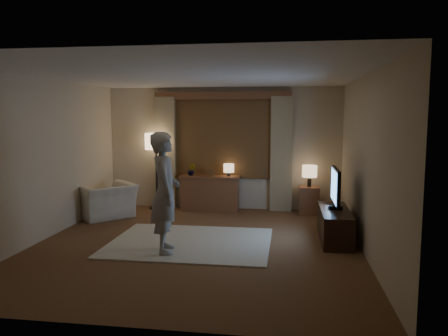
% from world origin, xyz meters
% --- Properties ---
extents(room, '(5.04, 5.54, 2.64)m').
position_xyz_m(room, '(0.00, 0.50, 1.33)').
color(room, brown).
rests_on(room, ground).
extents(rug, '(2.50, 2.00, 0.02)m').
position_xyz_m(rug, '(-0.11, 0.06, 0.01)').
color(rug, beige).
rests_on(rug, floor).
extents(sideboard, '(1.20, 0.40, 0.70)m').
position_xyz_m(sideboard, '(-0.24, 2.50, 0.35)').
color(sideboard, brown).
rests_on(sideboard, floor).
extents(picture_frame, '(0.16, 0.02, 0.20)m').
position_xyz_m(picture_frame, '(-0.24, 2.50, 0.80)').
color(picture_frame, brown).
rests_on(picture_frame, sideboard).
extents(plant, '(0.17, 0.13, 0.30)m').
position_xyz_m(plant, '(-0.64, 2.50, 0.85)').
color(plant, '#999999').
rests_on(plant, sideboard).
extents(table_lamp_sideboard, '(0.22, 0.22, 0.30)m').
position_xyz_m(table_lamp_sideboard, '(0.16, 2.50, 0.90)').
color(table_lamp_sideboard, black).
rests_on(table_lamp_sideboard, sideboard).
extents(floor_lamp, '(0.48, 0.48, 1.63)m').
position_xyz_m(floor_lamp, '(-1.40, 2.50, 1.37)').
color(floor_lamp, black).
rests_on(floor_lamp, floor).
extents(armchair, '(1.35, 1.36, 0.67)m').
position_xyz_m(armchair, '(-2.15, 1.52, 0.33)').
color(armchair, beige).
rests_on(armchair, floor).
extents(side_table, '(0.40, 0.40, 0.56)m').
position_xyz_m(side_table, '(1.83, 2.45, 0.28)').
color(side_table, brown).
rests_on(side_table, floor).
extents(table_lamp_side, '(0.30, 0.30, 0.44)m').
position_xyz_m(table_lamp_side, '(1.83, 2.45, 0.87)').
color(table_lamp_side, black).
rests_on(table_lamp_side, side_table).
extents(tv_stand, '(0.45, 1.40, 0.50)m').
position_xyz_m(tv_stand, '(2.15, 0.56, 0.25)').
color(tv_stand, black).
rests_on(tv_stand, floor).
extents(tv, '(0.23, 0.92, 0.66)m').
position_xyz_m(tv, '(2.15, 0.56, 0.87)').
color(tv, black).
rests_on(tv, tv_stand).
extents(person, '(0.58, 0.73, 1.75)m').
position_xyz_m(person, '(-0.36, -0.48, 0.90)').
color(person, '#A7A29A').
rests_on(person, rug).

